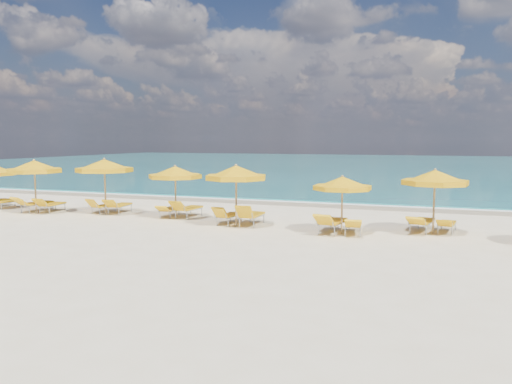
% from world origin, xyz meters
% --- Properties ---
extents(ground_plane, '(120.00, 120.00, 0.00)m').
position_xyz_m(ground_plane, '(0.00, 0.00, 0.00)').
color(ground_plane, beige).
extents(ocean, '(120.00, 80.00, 0.30)m').
position_xyz_m(ocean, '(0.00, 48.00, 0.00)').
color(ocean, '#13676B').
rests_on(ocean, ground).
extents(wet_sand_band, '(120.00, 2.60, 0.01)m').
position_xyz_m(wet_sand_band, '(0.00, 7.40, 0.00)').
color(wet_sand_band, tan).
rests_on(wet_sand_band, ground).
extents(foam_line, '(120.00, 1.20, 0.03)m').
position_xyz_m(foam_line, '(0.00, 8.20, 0.00)').
color(foam_line, white).
rests_on(foam_line, ground).
extents(whitecap_near, '(14.00, 0.36, 0.05)m').
position_xyz_m(whitecap_near, '(-6.00, 17.00, 0.00)').
color(whitecap_near, white).
rests_on(whitecap_near, ground).
extents(whitecap_far, '(18.00, 0.30, 0.05)m').
position_xyz_m(whitecap_far, '(8.00, 24.00, 0.00)').
color(whitecap_far, white).
rests_on(whitecap_far, ground).
extents(umbrella_1, '(3.29, 3.29, 2.55)m').
position_xyz_m(umbrella_1, '(-10.33, -0.27, 2.17)').
color(umbrella_1, tan).
rests_on(umbrella_1, ground).
extents(umbrella_2, '(3.01, 3.01, 2.62)m').
position_xyz_m(umbrella_2, '(-7.06, 0.56, 2.23)').
color(umbrella_2, tan).
rests_on(umbrella_2, ground).
extents(umbrella_3, '(2.93, 2.93, 2.36)m').
position_xyz_m(umbrella_3, '(-3.39, 0.55, 2.01)').
color(umbrella_3, tan).
rests_on(umbrella_3, ground).
extents(umbrella_4, '(2.72, 2.72, 2.50)m').
position_xyz_m(umbrella_4, '(-0.13, -0.46, 2.14)').
color(umbrella_4, tan).
rests_on(umbrella_4, ground).
extents(umbrella_5, '(2.78, 2.78, 2.18)m').
position_xyz_m(umbrella_5, '(4.08, -0.58, 1.86)').
color(umbrella_5, tan).
rests_on(umbrella_5, ground).
extents(umbrella_6, '(2.88, 2.88, 2.42)m').
position_xyz_m(umbrella_6, '(7.24, 0.53, 2.07)').
color(umbrella_6, tan).
rests_on(umbrella_6, ground).
extents(lounger_0_right, '(0.81, 1.77, 0.66)m').
position_xyz_m(lounger_0_right, '(-13.01, 0.64, 0.20)').
color(lounger_0_right, '#A5A8AD').
rests_on(lounger_0_right, ground).
extents(lounger_1_left, '(1.00, 2.06, 0.83)m').
position_xyz_m(lounger_1_left, '(-10.76, 0.18, 0.24)').
color(lounger_1_left, '#A5A8AD').
rests_on(lounger_1_left, ground).
extents(lounger_1_right, '(0.75, 1.84, 0.79)m').
position_xyz_m(lounger_1_right, '(-9.94, 0.31, 0.22)').
color(lounger_1_right, '#A5A8AD').
rests_on(lounger_1_right, ground).
extents(lounger_2_left, '(0.74, 1.63, 0.76)m').
position_xyz_m(lounger_2_left, '(-7.46, 0.94, 0.20)').
color(lounger_2_left, '#A5A8AD').
rests_on(lounger_2_left, ground).
extents(lounger_2_right, '(0.80, 1.88, 0.79)m').
position_xyz_m(lounger_2_right, '(-6.68, 1.09, 0.22)').
color(lounger_2_right, '#A5A8AD').
rests_on(lounger_2_right, ground).
extents(lounger_3_left, '(0.77, 1.74, 0.64)m').
position_xyz_m(lounger_3_left, '(-3.93, 0.91, 0.20)').
color(lounger_3_left, '#A5A8AD').
rests_on(lounger_3_left, ground).
extents(lounger_3_right, '(0.78, 1.96, 0.88)m').
position_xyz_m(lounger_3_right, '(-3.04, 1.04, 0.24)').
color(lounger_3_right, '#A5A8AD').
rests_on(lounger_3_right, ground).
extents(lounger_4_left, '(0.75, 1.74, 0.84)m').
position_xyz_m(lounger_4_left, '(-0.67, 0.06, 0.22)').
color(lounger_4_left, '#A5A8AD').
rests_on(lounger_4_left, ground).
extents(lounger_4_right, '(0.72, 1.95, 0.96)m').
position_xyz_m(lounger_4_right, '(0.31, 0.09, 0.25)').
color(lounger_4_right, '#A5A8AD').
rests_on(lounger_4_right, ground).
extents(lounger_5_left, '(0.95, 2.11, 0.87)m').
position_xyz_m(lounger_5_left, '(3.70, -0.42, 0.25)').
color(lounger_5_left, '#A5A8AD').
rests_on(lounger_5_left, ground).
extents(lounger_5_right, '(0.88, 1.92, 0.73)m').
position_xyz_m(lounger_5_right, '(4.46, -0.40, 0.22)').
color(lounger_5_right, '#A5A8AD').
rests_on(lounger_5_right, ground).
extents(lounger_6_left, '(1.04, 2.11, 0.75)m').
position_xyz_m(lounger_6_left, '(6.85, 0.85, 0.24)').
color(lounger_6_left, '#A5A8AD').
rests_on(lounger_6_left, ground).
extents(lounger_6_right, '(0.77, 1.75, 0.64)m').
position_xyz_m(lounger_6_right, '(7.73, 1.06, 0.20)').
color(lounger_6_right, '#A5A8AD').
rests_on(lounger_6_right, ground).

